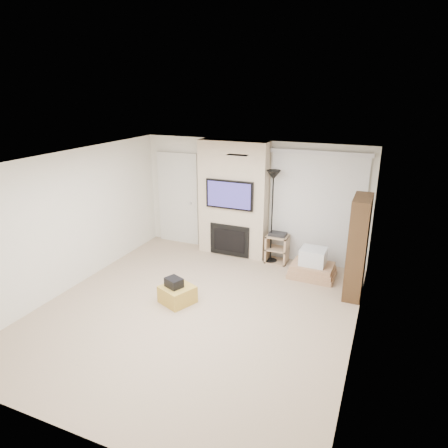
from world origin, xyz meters
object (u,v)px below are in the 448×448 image
at_px(floor_lamp, 273,191).
at_px(box_stack, 312,266).
at_px(ottoman, 177,294).
at_px(bookshelf, 358,247).
at_px(av_stand, 277,247).

height_order(floor_lamp, box_stack, floor_lamp).
bearing_deg(floor_lamp, ottoman, -113.37).
distance_m(box_stack, bookshelf, 1.13).
height_order(ottoman, av_stand, av_stand).
relative_size(av_stand, box_stack, 0.74).
distance_m(ottoman, bookshelf, 3.23).
bearing_deg(ottoman, box_stack, 44.45).
height_order(ottoman, floor_lamp, floor_lamp).
bearing_deg(box_stack, av_stand, 153.93).
distance_m(floor_lamp, av_stand, 1.22).
height_order(floor_lamp, bookshelf, floor_lamp).
height_order(av_stand, box_stack, av_stand).
distance_m(ottoman, box_stack, 2.72).
xyz_separation_m(av_stand, bookshelf, (1.64, -0.80, 0.55)).
height_order(box_stack, bookshelf, bookshelf).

